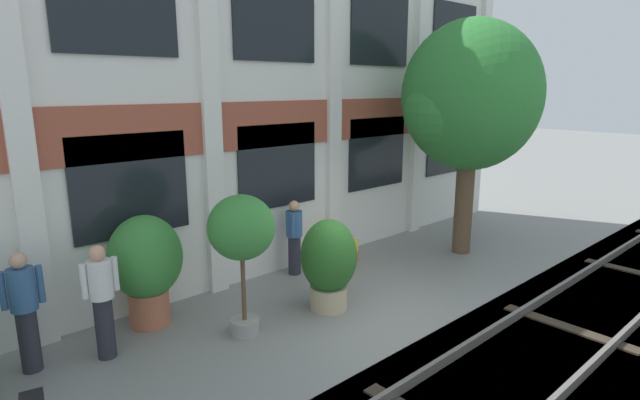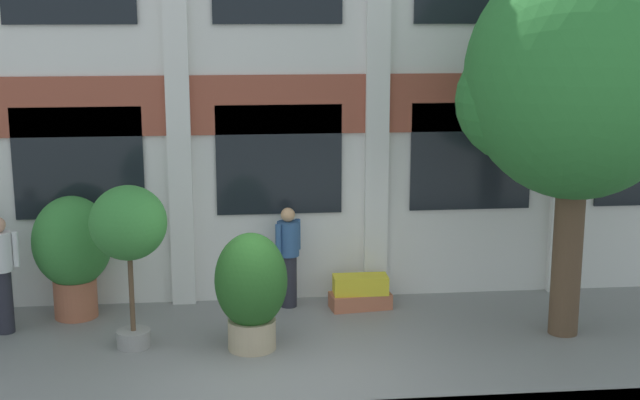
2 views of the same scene
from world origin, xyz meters
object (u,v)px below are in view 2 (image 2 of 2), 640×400
Objects in this scene: potted_plant_square_trough at (360,293)px; resident_near_plants at (288,254)px; potted_plant_stone_basin at (251,287)px; broadleaf_tree at (578,85)px; potted_plant_ribbed_drum at (73,248)px; resident_by_doorway at (1,271)px; potted_plant_tall_urn at (128,228)px.

resident_near_plants is at bearing 169.36° from potted_plant_square_trough.
potted_plant_stone_basin reaches higher than potted_plant_square_trough.
broadleaf_tree is 7.57m from potted_plant_ribbed_drum.
resident_by_doorway reaches higher than resident_near_plants.
potted_plant_tall_urn is 1.81m from potted_plant_stone_basin.
resident_by_doorway is (-5.20, -0.51, 0.66)m from potted_plant_square_trough.
potted_plant_square_trough is at bearing 153.59° from broadleaf_tree.
broadleaf_tree is 4.92m from resident_near_plants.
potted_plant_tall_urn is 1.33× the size of resident_by_doorway.
potted_plant_tall_urn reaches higher than potted_plant_ribbed_drum.
potted_plant_ribbed_drum reaches higher than resident_by_doorway.
resident_by_doorway is 1.08× the size of resident_near_plants.
potted_plant_ribbed_drum is (-2.59, 1.54, 0.19)m from potted_plant_stone_basin.
broadleaf_tree is 2.86× the size of potted_plant_ribbed_drum.
potted_plant_ribbed_drum is 1.90× the size of potted_plant_square_trough.
potted_plant_stone_basin is at bearing -138.97° from potted_plant_square_trough.
resident_near_plants is (2.22, 1.46, -0.83)m from potted_plant_tall_urn.
resident_near_plants is at bearing 97.18° from resident_by_doorway.
potted_plant_stone_basin is at bearing -30.78° from potted_plant_ribbed_drum.
potted_plant_stone_basin reaches higher than resident_near_plants.
potted_plant_square_trough is at bearing 20.77° from potted_plant_tall_urn.
potted_plant_stone_basin is 1.67× the size of potted_plant_square_trough.
potted_plant_tall_urn is at bearing -159.23° from potted_plant_square_trough.
potted_plant_square_trough is (3.32, 1.26, -1.43)m from potted_plant_tall_urn.
potted_plant_ribbed_drum is 1.09× the size of resident_by_doorway.
resident_by_doorway is at bearing -124.08° from resident_near_plants.
potted_plant_square_trough is at bearing -0.76° from potted_plant_ribbed_drum.
resident_by_doorway is (-0.90, -0.57, -0.16)m from potted_plant_ribbed_drum.
potted_plant_ribbed_drum is at bearing 126.68° from potted_plant_tall_urn.
potted_plant_ribbed_drum reaches higher than potted_plant_stone_basin.
potted_plant_tall_urn is 1.75m from potted_plant_ribbed_drum.
potted_plant_ribbed_drum is at bearing 179.24° from potted_plant_square_trough.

